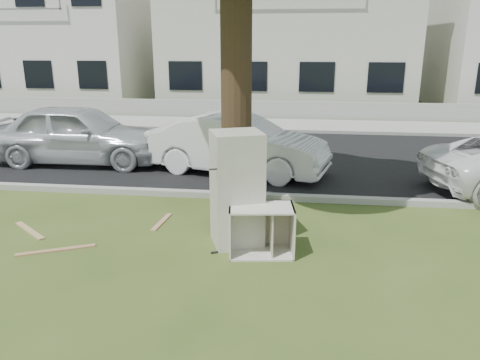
# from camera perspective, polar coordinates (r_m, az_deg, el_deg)

# --- Properties ---
(ground) EXTENTS (120.00, 120.00, 0.00)m
(ground) POSITION_cam_1_polar(r_m,az_deg,el_deg) (7.02, 0.90, -8.81)
(ground) COLOR #37491A
(road) EXTENTS (120.00, 7.00, 0.01)m
(road) POSITION_cam_1_polar(r_m,az_deg,el_deg) (12.68, 3.86, 2.84)
(road) COLOR black
(road) RESTS_ON ground
(kerb_near) EXTENTS (120.00, 0.18, 0.12)m
(kerb_near) POSITION_cam_1_polar(r_m,az_deg,el_deg) (9.28, 2.55, -2.36)
(kerb_near) COLOR gray
(kerb_near) RESTS_ON ground
(kerb_far) EXTENTS (120.00, 0.18, 0.12)m
(kerb_far) POSITION_cam_1_polar(r_m,az_deg,el_deg) (16.15, 4.62, 5.79)
(kerb_far) COLOR gray
(kerb_far) RESTS_ON ground
(sidewalk) EXTENTS (120.00, 2.80, 0.01)m
(sidewalk) POSITION_cam_1_polar(r_m,az_deg,el_deg) (17.57, 4.84, 6.68)
(sidewalk) COLOR gray
(sidewalk) RESTS_ON ground
(low_wall) EXTENTS (120.00, 0.15, 0.70)m
(low_wall) POSITION_cam_1_polar(r_m,az_deg,el_deg) (19.10, 5.07, 8.51)
(low_wall) COLOR gray
(low_wall) RESTS_ON ground
(townhouse_left) EXTENTS (10.20, 8.16, 7.04)m
(townhouse_left) POSITION_cam_1_polar(r_m,az_deg,el_deg) (26.97, -21.87, 16.55)
(townhouse_left) COLOR silver
(townhouse_left) RESTS_ON ground
(townhouse_center) EXTENTS (11.22, 8.16, 7.44)m
(townhouse_center) POSITION_cam_1_polar(r_m,az_deg,el_deg) (23.82, 5.78, 18.22)
(townhouse_center) COLOR #BABAAA
(townhouse_center) RESTS_ON ground
(fridge) EXTENTS (0.91, 0.88, 1.74)m
(fridge) POSITION_cam_1_polar(r_m,az_deg,el_deg) (7.03, -0.38, -1.10)
(fridge) COLOR beige
(fridge) RESTS_ON ground
(cabinet) EXTENTS (1.00, 0.69, 0.73)m
(cabinet) POSITION_cam_1_polar(r_m,az_deg,el_deg) (6.86, 2.60, -6.11)
(cabinet) COLOR white
(cabinet) RESTS_ON ground
(plank_a) EXTENTS (1.06, 0.57, 0.02)m
(plank_a) POSITION_cam_1_polar(r_m,az_deg,el_deg) (7.58, -21.50, -7.95)
(plank_a) COLOR #9C724B
(plank_a) RESTS_ON ground
(plank_b) EXTENTS (0.83, 0.69, 0.02)m
(plank_b) POSITION_cam_1_polar(r_m,az_deg,el_deg) (8.49, -24.26, -5.64)
(plank_b) COLOR tan
(plank_b) RESTS_ON ground
(plank_c) EXTENTS (0.16, 0.80, 0.02)m
(plank_c) POSITION_cam_1_polar(r_m,az_deg,el_deg) (8.22, -9.52, -5.05)
(plank_c) COLOR tan
(plank_c) RESTS_ON ground
(car_center) EXTENTS (4.41, 2.44, 1.38)m
(car_center) POSITION_cam_1_polar(r_m,az_deg,el_deg) (10.94, -0.25, 4.34)
(car_center) COLOR silver
(car_center) RESTS_ON ground
(car_left) EXTENTS (4.47, 1.86, 1.51)m
(car_left) POSITION_cam_1_polar(r_m,az_deg,el_deg) (12.56, -19.07, 5.34)
(car_left) COLOR #BABDC2
(car_left) RESTS_ON ground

